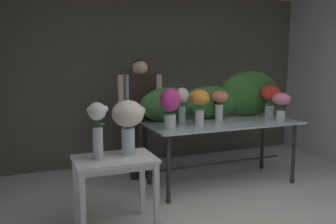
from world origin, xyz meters
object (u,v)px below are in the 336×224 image
(florist, at_px, (141,106))
(vase_sunset_dahlias, at_px, (199,102))
(display_table_glass, at_px, (222,132))
(side_table_white, at_px, (115,168))
(vase_scarlet_lilies, at_px, (270,96))
(vase_magenta_snapdragons, at_px, (170,105))
(vase_cream_lisianthus_tall, at_px, (128,119))
(vase_ivory_hydrangea, at_px, (182,102))
(vase_rosy_stock, at_px, (281,103))
(vase_white_roses_tall, at_px, (97,126))
(vase_coral_carnations, at_px, (219,101))

(florist, bearing_deg, vase_sunset_dahlias, -54.44)
(display_table_glass, xyz_separation_m, side_table_white, (-1.60, -0.71, -0.09))
(vase_scarlet_lilies, height_order, vase_sunset_dahlias, same)
(side_table_white, xyz_separation_m, vase_magenta_snapdragons, (0.80, 0.55, 0.50))
(vase_cream_lisianthus_tall, bearing_deg, vase_magenta_snapdragons, 37.56)
(vase_magenta_snapdragons, height_order, vase_ivory_hydrangea, vase_magenta_snapdragons)
(vase_rosy_stock, relative_size, vase_white_roses_tall, 0.70)
(side_table_white, xyz_separation_m, vase_coral_carnations, (1.61, 0.81, 0.47))
(vase_sunset_dahlias, bearing_deg, vase_ivory_hydrangea, 118.84)
(vase_coral_carnations, relative_size, vase_magenta_snapdragons, 0.82)
(vase_rosy_stock, xyz_separation_m, vase_scarlet_lilies, (0.06, 0.32, 0.05))
(vase_coral_carnations, xyz_separation_m, vase_ivory_hydrangea, (-0.53, 0.01, 0.01))
(side_table_white, relative_size, florist, 0.47)
(florist, relative_size, vase_scarlet_lilies, 3.65)
(side_table_white, bearing_deg, vase_magenta_snapdragons, 34.44)
(vase_white_roses_tall, bearing_deg, vase_coral_carnations, 24.72)
(vase_rosy_stock, distance_m, vase_coral_carnations, 0.80)
(vase_magenta_snapdragons, bearing_deg, vase_scarlet_lilies, 8.16)
(vase_ivory_hydrangea, bearing_deg, vase_coral_carnations, -0.81)
(vase_coral_carnations, bearing_deg, vase_cream_lisianthus_tall, -152.45)
(florist, bearing_deg, vase_scarlet_lilies, -17.55)
(florist, xyz_separation_m, vase_cream_lisianthus_tall, (-0.53, -1.26, 0.06))
(vase_coral_carnations, relative_size, vase_ivory_hydrangea, 0.87)
(vase_sunset_dahlias, xyz_separation_m, vase_white_roses_tall, (-1.36, -0.59, -0.09))
(side_table_white, height_order, vase_cream_lisianthus_tall, vase_cream_lisianthus_tall)
(vase_rosy_stock, height_order, vase_sunset_dahlias, vase_sunset_dahlias)
(florist, bearing_deg, vase_ivory_hydrangea, -51.65)
(side_table_white, distance_m, vase_coral_carnations, 1.86)
(vase_magenta_snapdragons, bearing_deg, florist, 98.35)
(florist, relative_size, vase_magenta_snapdragons, 3.38)
(vase_sunset_dahlias, bearing_deg, vase_white_roses_tall, -156.53)
(vase_coral_carnations, xyz_separation_m, vase_cream_lisianthus_tall, (-1.46, -0.76, -0.02))
(display_table_glass, relative_size, vase_magenta_snapdragons, 4.12)
(vase_coral_carnations, bearing_deg, side_table_white, -153.24)
(vase_magenta_snapdragons, distance_m, vase_sunset_dahlias, 0.41)
(vase_cream_lisianthus_tall, bearing_deg, vase_coral_carnations, 27.55)
(vase_scarlet_lilies, relative_size, vase_ivory_hydrangea, 0.98)
(side_table_white, height_order, vase_ivory_hydrangea, vase_ivory_hydrangea)
(vase_magenta_snapdragons, bearing_deg, vase_white_roses_tall, -150.08)
(display_table_glass, height_order, vase_rosy_stock, vase_rosy_stock)
(vase_coral_carnations, bearing_deg, vase_scarlet_lilies, -2.68)
(vase_rosy_stock, xyz_separation_m, vase_coral_carnations, (-0.72, 0.35, 0.01))
(vase_cream_lisianthus_tall, bearing_deg, florist, 67.20)
(vase_scarlet_lilies, distance_m, vase_sunset_dahlias, 1.20)
(vase_sunset_dahlias, relative_size, vase_cream_lisianthus_tall, 0.83)
(vase_scarlet_lilies, bearing_deg, vase_ivory_hydrangea, 178.08)
(vase_coral_carnations, bearing_deg, vase_rosy_stock, -26.21)
(display_table_glass, relative_size, vase_sunset_dahlias, 4.44)
(vase_rosy_stock, distance_m, vase_sunset_dahlias, 1.13)
(vase_rosy_stock, bearing_deg, vase_coral_carnations, 153.79)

